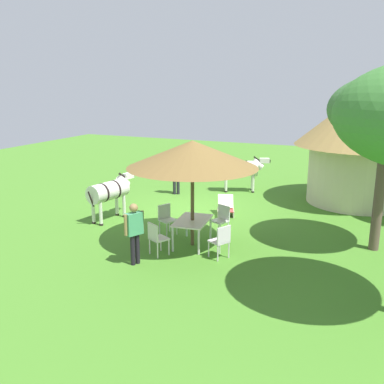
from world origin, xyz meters
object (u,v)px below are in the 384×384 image
at_px(patio_chair_near_lawn, 221,218).
at_px(patio_dining_table, 192,223).
at_px(zebra_nearest_camera, 109,191).
at_px(patio_chair_west_end, 166,217).
at_px(standing_watcher, 176,169).
at_px(shade_umbrella, 192,154).
at_px(patio_chair_near_hut, 156,237).
at_px(patio_chair_east_end, 221,240).
at_px(thatched_hut, 361,140).
at_px(guest_beside_umbrella, 134,228).
at_px(zebra_by_umbrella, 241,169).
at_px(striped_lounge_chair, 226,208).

bearing_deg(patio_chair_near_lawn, patio_dining_table, 90.00).
bearing_deg(zebra_nearest_camera, patio_chair_west_end, -0.93).
bearing_deg(standing_watcher, patio_chair_near_lawn, 103.10).
bearing_deg(shade_umbrella, patio_chair_near_hut, -27.76).
distance_m(patio_chair_near_hut, patio_chair_east_end, 1.70).
height_order(thatched_hut, patio_chair_near_hut, thatched_hut).
bearing_deg(patio_chair_west_end, patio_chair_east_end, 88.68).
bearing_deg(patio_chair_west_end, zebra_nearest_camera, -75.23).
bearing_deg(patio_chair_east_end, guest_beside_umbrella, 151.77).
height_order(patio_chair_near_lawn, guest_beside_umbrella, guest_beside_umbrella).
xyz_separation_m(patio_dining_table, patio_chair_near_lawn, (-1.12, 0.46, -0.13)).
xyz_separation_m(patio_dining_table, patio_chair_near_hut, (1.07, -0.57, -0.13)).
xyz_separation_m(patio_chair_west_end, patio_chair_near_hut, (1.61, 0.52, 0.00)).
xyz_separation_m(shade_umbrella, patio_chair_near_hut, (1.07, -0.57, -2.07)).
bearing_deg(patio_dining_table, thatched_hut, 149.14).
height_order(thatched_hut, guest_beside_umbrella, thatched_hut).
bearing_deg(patio_chair_near_hut, zebra_nearest_camera, 171.79).
bearing_deg(patio_chair_west_end, patio_dining_table, 90.00).
distance_m(shade_umbrella, patio_dining_table, 1.94).
height_order(guest_beside_umbrella, zebra_by_umbrella, guest_beside_umbrella).
relative_size(shade_umbrella, standing_watcher, 2.06).
bearing_deg(striped_lounge_chair, zebra_by_umbrella, -102.10).
bearing_deg(standing_watcher, thatched_hut, 165.21).
xyz_separation_m(patio_chair_near_hut, patio_chair_east_end, (-0.49, 1.63, 0.00)).
xyz_separation_m(shade_umbrella, zebra_by_umbrella, (-6.47, -0.62, -1.63)).
bearing_deg(standing_watcher, striped_lounge_chair, 117.63).
distance_m(thatched_hut, patio_chair_east_end, 7.93).
bearing_deg(striped_lounge_chair, shade_umbrella, 70.26).
bearing_deg(patio_chair_east_end, patio_chair_west_end, 91.32).
bearing_deg(zebra_by_umbrella, patio_chair_near_lawn, -9.58).
bearing_deg(thatched_hut, patio_chair_east_end, -21.80).
height_order(patio_chair_near_lawn, striped_lounge_chair, patio_chair_near_lawn).
bearing_deg(patio_dining_table, zebra_nearest_camera, -106.30).
height_order(thatched_hut, patio_chair_near_lawn, thatched_hut).
height_order(shade_umbrella, patio_dining_table, shade_umbrella).
relative_size(thatched_hut, patio_chair_near_lawn, 5.36).
bearing_deg(standing_watcher, zebra_by_umbrella, -174.52).
xyz_separation_m(shade_umbrella, patio_dining_table, (0.00, 0.00, -1.94)).
distance_m(patio_chair_west_end, zebra_by_umbrella, 5.97).
height_order(patio_dining_table, zebra_by_umbrella, zebra_by_umbrella).
relative_size(thatched_hut, patio_dining_table, 3.34).
bearing_deg(patio_dining_table, standing_watcher, -149.73).
height_order(patio_dining_table, patio_chair_east_end, patio_chair_east_end).
xyz_separation_m(thatched_hut, zebra_nearest_camera, (5.57, -7.35, -1.43)).
relative_size(thatched_hut, zebra_nearest_camera, 2.31).
bearing_deg(patio_chair_near_hut, standing_watcher, 138.87).
height_order(patio_chair_near_lawn, zebra_by_umbrella, zebra_by_umbrella).
xyz_separation_m(patio_dining_table, guest_beside_umbrella, (1.79, -0.79, 0.30)).
bearing_deg(patio_chair_east_end, patio_dining_table, 90.00).
bearing_deg(patio_dining_table, patio_chair_near_hut, -27.76).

